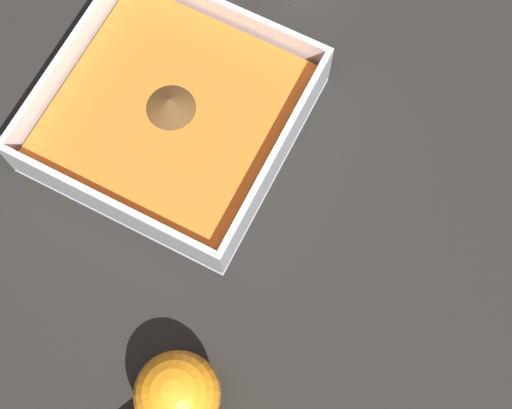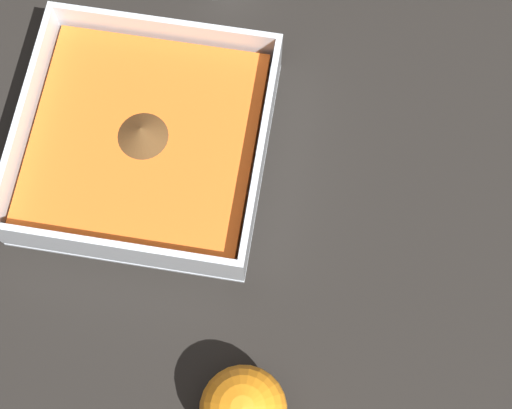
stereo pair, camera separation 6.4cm
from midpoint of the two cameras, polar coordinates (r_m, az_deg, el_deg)
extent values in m
plane|color=black|center=(0.72, -0.65, 5.39)|extent=(4.00, 4.00, 0.00)
cube|color=silver|center=(0.72, -3.98, 6.15)|extent=(0.23, 0.23, 0.01)
cube|color=silver|center=(0.73, -12.10, 10.73)|extent=(0.23, 0.01, 0.05)
cube|color=silver|center=(0.67, 4.36, 3.26)|extent=(0.23, 0.01, 0.05)
cube|color=silver|center=(0.74, 0.14, 14.29)|extent=(0.01, 0.22, 0.05)
cube|color=silver|center=(0.66, -8.80, -0.74)|extent=(0.01, 0.22, 0.05)
cube|color=orange|center=(0.70, -4.08, 6.81)|extent=(0.21, 0.21, 0.03)
cone|color=#4C3319|center=(0.68, -4.22, 7.69)|extent=(0.05, 0.05, 0.02)
sphere|color=orange|center=(0.62, -3.31, -15.40)|extent=(0.07, 0.07, 0.07)
camera|label=1|loc=(0.03, 92.84, -8.50)|focal=50.00mm
camera|label=2|loc=(0.03, -87.16, 8.50)|focal=50.00mm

